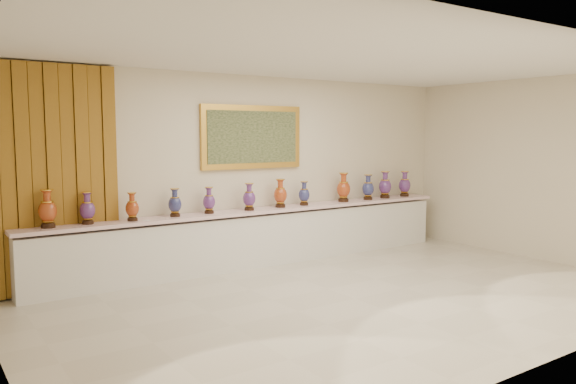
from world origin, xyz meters
name	(u,v)px	position (x,y,z in m)	size (l,w,h in m)	color
ground	(355,299)	(0.00, 0.00, 0.00)	(8.00, 8.00, 0.00)	beige
room	(92,171)	(-2.55, 2.44, 1.58)	(8.00, 8.00, 8.00)	beige
counter	(261,238)	(0.00, 2.27, 0.44)	(7.28, 0.48, 0.90)	white
vase_0	(48,211)	(-3.16, 2.25, 1.12)	(0.30, 0.30, 0.49)	black
vase_1	(87,210)	(-2.67, 2.27, 1.09)	(0.22, 0.22, 0.43)	black
vase_2	(132,208)	(-2.09, 2.21, 1.08)	(0.20, 0.20, 0.39)	black
vase_3	(175,204)	(-1.45, 2.25, 1.08)	(0.23, 0.23, 0.41)	black
vase_4	(209,202)	(-0.90, 2.27, 1.08)	(0.21, 0.21, 0.40)	black
vase_5	(249,198)	(-0.24, 2.22, 1.09)	(0.24, 0.24, 0.42)	black
vase_6	(280,195)	(0.36, 2.25, 1.11)	(0.24, 0.24, 0.46)	black
vase_7	(304,195)	(0.83, 2.24, 1.08)	(0.22, 0.22, 0.40)	black
vase_8	(344,189)	(1.68, 2.24, 1.13)	(0.25, 0.25, 0.51)	black
vase_9	(368,188)	(2.25, 2.23, 1.10)	(0.25, 0.25, 0.45)	black
vase_10	(385,186)	(2.69, 2.25, 1.12)	(0.30, 0.30, 0.49)	black
vase_11	(405,185)	(3.19, 2.24, 1.11)	(0.23, 0.23, 0.48)	black
label_card	(146,220)	(-1.93, 2.13, 0.90)	(0.10, 0.06, 0.00)	white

